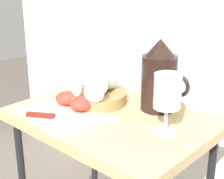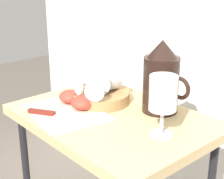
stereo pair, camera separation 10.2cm
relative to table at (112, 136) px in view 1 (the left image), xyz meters
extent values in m
cube|color=tan|center=(0.00, 0.00, 0.06)|extent=(0.58, 0.42, 0.03)
cylinder|color=black|center=(-0.25, 0.17, -0.28)|extent=(0.02, 0.02, 0.63)
cube|color=beige|center=(-0.10, -0.09, 0.07)|extent=(0.28, 0.24, 0.00)
cylinder|color=#AD8451|center=(-0.10, 0.04, 0.09)|extent=(0.19, 0.19, 0.03)
cylinder|color=black|center=(0.07, 0.13, 0.15)|extent=(0.11, 0.11, 0.17)
cylinder|color=#B23819|center=(0.07, 0.13, 0.12)|extent=(0.10, 0.10, 0.09)
cone|color=black|center=(0.07, 0.13, 0.26)|extent=(0.09, 0.09, 0.05)
torus|color=black|center=(0.14, 0.13, 0.16)|extent=(0.07, 0.01, 0.07)
cylinder|color=silver|center=(0.18, 0.01, 0.07)|extent=(0.06, 0.06, 0.00)
cylinder|color=silver|center=(0.18, 0.01, 0.11)|extent=(0.01, 0.01, 0.07)
cylinder|color=silver|center=(0.18, 0.01, 0.19)|extent=(0.07, 0.07, 0.09)
cylinder|color=#B23819|center=(0.18, 0.01, 0.17)|extent=(0.06, 0.06, 0.05)
cylinder|color=silver|center=(-0.10, 0.06, 0.14)|extent=(0.08, 0.09, 0.07)
cylinder|color=silver|center=(-0.11, -0.01, 0.14)|extent=(0.02, 0.06, 0.01)
cylinder|color=silver|center=(-0.12, -0.04, 0.14)|extent=(0.06, 0.01, 0.06)
cylinder|color=silver|center=(-0.10, 0.05, 0.14)|extent=(0.10, 0.10, 0.07)
cylinder|color=silver|center=(-0.06, -0.01, 0.14)|extent=(0.04, 0.05, 0.01)
cylinder|color=silver|center=(-0.04, -0.03, 0.14)|extent=(0.05, 0.04, 0.06)
ellipsoid|color=#CC3D2D|center=(-0.15, -0.04, 0.09)|extent=(0.07, 0.07, 0.04)
ellipsoid|color=#CC3D2D|center=(-0.09, -0.04, 0.09)|extent=(0.07, 0.07, 0.04)
cube|color=silver|center=(-0.05, -0.10, 0.08)|extent=(0.12, 0.08, 0.00)
cube|color=maroon|center=(-0.14, -0.16, 0.08)|extent=(0.08, 0.06, 0.01)
camera|label=1|loc=(0.65, -0.71, 0.50)|focal=56.80mm
camera|label=2|loc=(0.72, -0.64, 0.50)|focal=56.80mm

